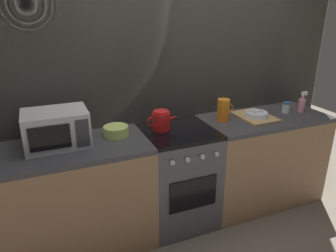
{
  "coord_description": "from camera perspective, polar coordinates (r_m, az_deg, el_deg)",
  "views": [
    {
      "loc": [
        -1.04,
        -2.27,
        1.89
      ],
      "look_at": [
        -0.1,
        0.0,
        0.95
      ],
      "focal_mm": 34.01,
      "sensor_mm": 36.0,
      "label": 1
    }
  ],
  "objects": [
    {
      "name": "pitcher",
      "position": [
        2.92,
        9.92,
        2.86
      ],
      "size": [
        0.16,
        0.11,
        0.2
      ],
      "color": "orange",
      "rests_on": "counter_right"
    },
    {
      "name": "spray_bottle",
      "position": [
        3.38,
        22.87,
        3.65
      ],
      "size": [
        0.08,
        0.06,
        0.2
      ],
      "color": "pink",
      "rests_on": "counter_right"
    },
    {
      "name": "back_wall",
      "position": [
        2.88,
        -0.71,
        7.05
      ],
      "size": [
        3.6,
        0.05,
        2.4
      ],
      "color": "#B2AD9E",
      "rests_on": "ground_plane"
    },
    {
      "name": "counter_right",
      "position": [
        3.32,
        16.17,
        -5.7
      ],
      "size": [
        1.2,
        0.6,
        0.9
      ],
      "color": "#997251",
      "rests_on": "ground_plane"
    },
    {
      "name": "ground_plane",
      "position": [
        3.13,
        1.69,
        -16.2
      ],
      "size": [
        8.0,
        8.0,
        0.0
      ],
      "primitive_type": "plane",
      "color": "#6B6054"
    },
    {
      "name": "counter_left",
      "position": [
        2.69,
        -16.39,
        -12.39
      ],
      "size": [
        1.2,
        0.6,
        0.9
      ],
      "color": "#997251",
      "rests_on": "ground_plane"
    },
    {
      "name": "stove_unit",
      "position": [
        2.88,
        1.8,
        -9.07
      ],
      "size": [
        0.6,
        0.63,
        0.9
      ],
      "color": "#4C4C51",
      "rests_on": "ground_plane"
    },
    {
      "name": "mixing_bowl",
      "position": [
        2.59,
        -9.31,
        -0.89
      ],
      "size": [
        0.2,
        0.2,
        0.08
      ],
      "primitive_type": "cylinder",
      "color": "#B7D166",
      "rests_on": "counter_left"
    },
    {
      "name": "microwave",
      "position": [
        2.49,
        -19.38,
        -0.41
      ],
      "size": [
        0.46,
        0.35,
        0.27
      ],
      "color": "#B2B2B7",
      "rests_on": "counter_left"
    },
    {
      "name": "kettle",
      "position": [
        2.67,
        -1.2,
        1.02
      ],
      "size": [
        0.28,
        0.15,
        0.17
      ],
      "color": "red",
      "rests_on": "stove_unit"
    },
    {
      "name": "dish_pile",
      "position": [
        3.07,
        15.39,
        1.83
      ],
      "size": [
        0.3,
        0.4,
        0.07
      ],
      "color": "tan",
      "rests_on": "counter_right"
    },
    {
      "name": "spice_jar",
      "position": [
        3.32,
        20.44,
        3.15
      ],
      "size": [
        0.08,
        0.08,
        0.1
      ],
      "color": "silver",
      "rests_on": "counter_right"
    }
  ]
}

